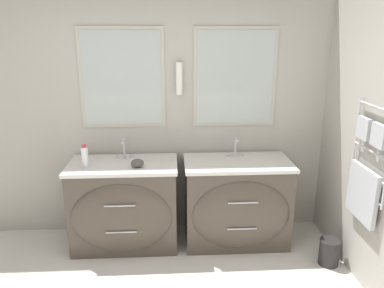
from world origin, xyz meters
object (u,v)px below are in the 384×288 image
(vanity_right, at_px, (237,202))
(waste_bin, at_px, (329,251))
(vanity_left, at_px, (124,205))
(amenity_bowl, at_px, (137,163))
(toiletry_bottle, at_px, (85,157))

(vanity_right, height_order, waste_bin, vanity_right)
(vanity_left, xyz_separation_m, vanity_right, (1.13, 0.00, 0.00))
(vanity_left, xyz_separation_m, waste_bin, (1.94, -0.44, -0.31))
(waste_bin, bearing_deg, amenity_bowl, 168.07)
(toiletry_bottle, distance_m, amenity_bowl, 0.49)
(toiletry_bottle, bearing_deg, vanity_left, 10.01)
(vanity_left, height_order, vanity_right, same)
(vanity_right, bearing_deg, toiletry_bottle, -177.69)
(vanity_right, distance_m, toiletry_bottle, 1.56)
(waste_bin, bearing_deg, toiletry_bottle, 170.39)
(amenity_bowl, bearing_deg, vanity_right, 3.90)
(amenity_bowl, bearing_deg, waste_bin, -11.93)
(vanity_left, distance_m, amenity_bowl, 0.49)
(toiletry_bottle, xyz_separation_m, waste_bin, (2.27, -0.38, -0.85))
(vanity_left, bearing_deg, vanity_right, 0.00)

